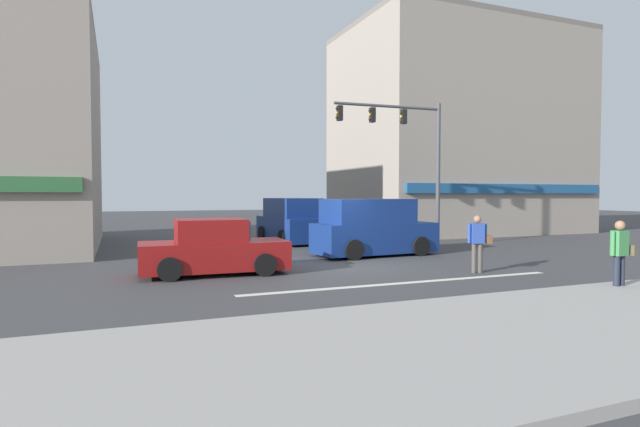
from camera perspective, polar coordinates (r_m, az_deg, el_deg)
The scene contains 12 objects.
ground_plane at distance 16.17m, azimuth 3.36°, elevation -5.91°, with size 120.00×120.00×0.00m, color #3D3D3F.
lane_marking_stripe at distance 13.14m, azimuth 10.02°, elevation -7.79°, with size 9.00×0.24×0.01m, color silver.
sidewalk_curb at distance 9.38m, azimuth 26.90°, elevation -11.54°, with size 40.00×5.00×0.16m, color #9E9993.
building_right_corner at distance 32.38m, azimuth 15.36°, elevation 8.85°, with size 13.70×9.24×12.20m.
utility_pole_near_left at distance 20.50m, azimuth -27.40°, elevation 8.54°, with size 1.40×0.22×8.96m.
utility_pole_far_right at distance 26.16m, azimuth 13.72°, elevation 6.47°, with size 1.40×0.22×8.23m.
traffic_light_mast at distance 21.65m, azimuth 10.40°, elevation 7.50°, with size 4.88×0.50×6.20m.
van_crossing_center at distance 18.74m, azimuth 6.02°, elevation -1.72°, with size 4.71×2.27×2.11m.
sedan_crossing_rightbound at distance 14.53m, azimuth -12.07°, elevation -4.04°, with size 4.16×2.00×1.58m.
van_waiting_far at distance 23.63m, azimuth -3.37°, elevation -0.92°, with size 2.22×4.69×2.11m.
pedestrian_foreground_with_bag at distance 13.47m, azimuth 31.10°, elevation -3.75°, with size 0.67×0.29×1.67m.
pedestrian_mid_crossing at distance 15.17m, azimuth 17.62°, elevation -2.92°, with size 0.67×0.45×1.67m.
Camera 1 is at (-6.92, -14.44, 2.26)m, focal length 28.00 mm.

